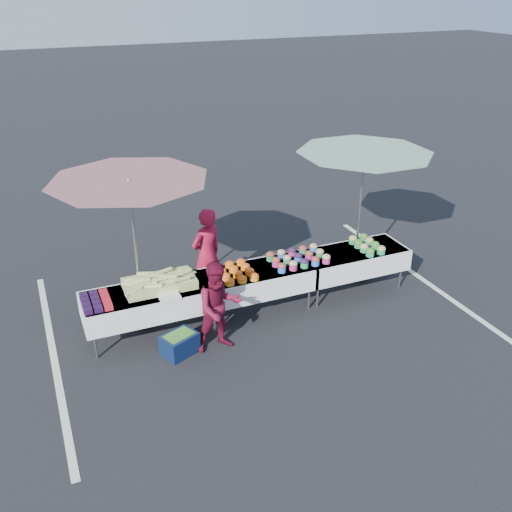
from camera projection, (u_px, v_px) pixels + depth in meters
name	position (u px, v px, depth m)	size (l,w,h in m)	color
ground	(256.00, 310.00, 9.40)	(80.00, 80.00, 0.00)	black
stripe_left	(54.00, 356.00, 8.27)	(0.10, 5.00, 0.00)	silver
stripe_right	(415.00, 274.00, 10.52)	(0.10, 5.00, 0.00)	silver
table_left	(145.00, 302.00, 8.51)	(1.86, 0.81, 0.75)	white
table_center	(256.00, 279.00, 9.14)	(1.86, 0.81, 0.75)	white
table_right	(352.00, 259.00, 9.77)	(1.86, 0.81, 0.75)	white
berry_punnets	(96.00, 302.00, 8.12)	(0.40, 0.54, 0.08)	black
corn_pile	(160.00, 282.00, 8.52)	(1.16, 0.57, 0.26)	#8EB15A
plastic_bags	(169.00, 296.00, 8.28)	(0.30, 0.25, 0.05)	white
carrot_bowls	(236.00, 272.00, 8.91)	(0.55, 0.69, 0.11)	orange
potato_cups	(298.00, 257.00, 9.29)	(0.94, 0.58, 0.16)	blue
bean_baskets	(367.00, 245.00, 9.75)	(0.36, 0.68, 0.15)	#259454
vendor	(207.00, 255.00, 9.41)	(0.59, 0.39, 1.63)	#A21232
customer	(219.00, 307.00, 8.15)	(0.68, 0.53, 1.40)	maroon
umbrella_left	(130.00, 193.00, 8.13)	(2.40, 2.40, 2.40)	black
umbrella_right	(364.00, 163.00, 9.53)	(3.03, 3.03, 2.35)	black
storage_bin	(180.00, 343.00, 8.27)	(0.59, 0.52, 0.32)	#0B193A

